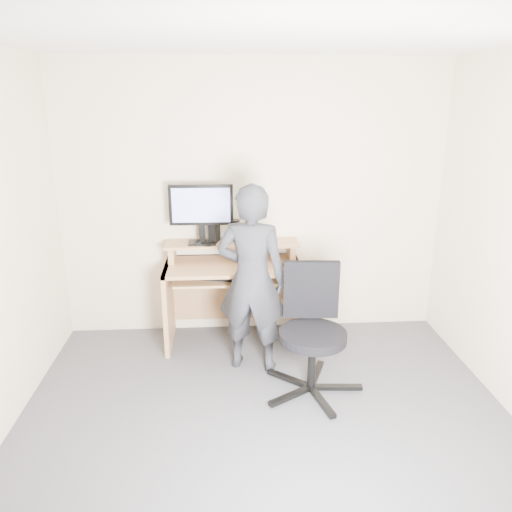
{
  "coord_description": "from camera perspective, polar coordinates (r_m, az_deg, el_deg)",
  "views": [
    {
      "loc": [
        -0.26,
        -2.73,
        2.17
      ],
      "look_at": [
        -0.02,
        1.05,
        0.95
      ],
      "focal_mm": 35.0,
      "sensor_mm": 36.0,
      "label": 1
    }
  ],
  "objects": [
    {
      "name": "desk",
      "position": [
        4.55,
        -2.67,
        -3.02
      ],
      "size": [
        1.2,
        0.6,
        0.91
      ],
      "color": "tan",
      "rests_on": "ground"
    },
    {
      "name": "headphones",
      "position": [
        4.57,
        -4.61,
        1.92
      ],
      "size": [
        0.18,
        0.18,
        0.06
      ],
      "primitive_type": "torus",
      "rotation": [
        0.26,
        0.0,
        -0.15
      ],
      "color": "silver",
      "rests_on": "desk"
    },
    {
      "name": "person",
      "position": [
        3.97,
        -0.49,
        -2.71
      ],
      "size": [
        0.64,
        0.5,
        1.55
      ],
      "primitive_type": "imported",
      "rotation": [
        0.0,
        0.0,
        2.88
      ],
      "color": "black",
      "rests_on": "ground"
    },
    {
      "name": "monitor",
      "position": [
        4.4,
        -6.28,
        5.4
      ],
      "size": [
        0.56,
        0.16,
        0.53
      ],
      "rotation": [
        0.0,
        0.0,
        -0.02
      ],
      "color": "black",
      "rests_on": "desk"
    },
    {
      "name": "ground",
      "position": [
        3.49,
        1.52,
        -20.52
      ],
      "size": [
        3.5,
        3.5,
        0.0
      ],
      "primitive_type": "plane",
      "color": "#48484C",
      "rests_on": "ground"
    },
    {
      "name": "keyboard",
      "position": [
        4.35,
        -3.12,
        -2.37
      ],
      "size": [
        0.49,
        0.28,
        0.03
      ],
      "primitive_type": "cube",
      "rotation": [
        0.0,
        0.0,
        -0.22
      ],
      "color": "black",
      "rests_on": "desk"
    },
    {
      "name": "external_drive",
      "position": [
        4.5,
        -4.79,
        2.86
      ],
      "size": [
        0.11,
        0.15,
        0.2
      ],
      "primitive_type": "cube",
      "rotation": [
        0.0,
        0.0,
        -0.33
      ],
      "color": "black",
      "rests_on": "desk"
    },
    {
      "name": "office_chair",
      "position": [
        3.8,
        6.41,
        -7.9
      ],
      "size": [
        0.74,
        0.76,
        0.96
      ],
      "rotation": [
        0.0,
        0.0,
        -0.07
      ],
      "color": "black",
      "rests_on": "ground"
    },
    {
      "name": "ceiling",
      "position": [
        2.76,
        1.98,
        24.73
      ],
      "size": [
        3.5,
        3.5,
        0.02
      ],
      "primitive_type": "cube",
      "color": "white",
      "rests_on": "back_wall"
    },
    {
      "name": "back_wall",
      "position": [
        4.58,
        -0.34,
        6.27
      ],
      "size": [
        3.5,
        0.02,
        2.5
      ],
      "primitive_type": "cube",
      "color": "beige",
      "rests_on": "ground"
    },
    {
      "name": "mouse",
      "position": [
        4.34,
        2.73,
        -1.0
      ],
      "size": [
        0.1,
        0.07,
        0.04
      ],
      "primitive_type": "ellipsoid",
      "rotation": [
        0.0,
        0.0,
        -0.06
      ],
      "color": "black",
      "rests_on": "desk"
    },
    {
      "name": "smartphone",
      "position": [
        4.49,
        -0.48,
        1.65
      ],
      "size": [
        0.1,
        0.14,
        0.01
      ],
      "primitive_type": "cube",
      "rotation": [
        0.0,
        0.0,
        -0.25
      ],
      "color": "black",
      "rests_on": "desk"
    },
    {
      "name": "travel_mug",
      "position": [
        4.47,
        -2.38,
        2.74
      ],
      "size": [
        0.11,
        0.11,
        0.19
      ],
      "primitive_type": "cylinder",
      "rotation": [
        0.0,
        0.0,
        0.3
      ],
      "color": "#B5B6BA",
      "rests_on": "desk"
    },
    {
      "name": "charger",
      "position": [
        4.42,
        -6.59,
        1.42
      ],
      "size": [
        0.05,
        0.04,
        0.03
      ],
      "primitive_type": "cube",
      "rotation": [
        0.0,
        0.0,
        0.03
      ],
      "color": "black",
      "rests_on": "desk"
    }
  ]
}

